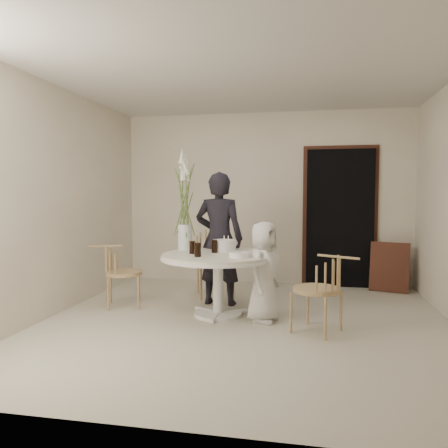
% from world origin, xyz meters
% --- Properties ---
extents(ground, '(4.50, 4.50, 0.00)m').
position_xyz_m(ground, '(0.00, 0.00, 0.00)').
color(ground, '#BCB7A1').
rests_on(ground, ground).
extents(room_shell, '(4.50, 4.50, 4.50)m').
position_xyz_m(room_shell, '(0.00, 0.00, 1.62)').
color(room_shell, beige).
rests_on(room_shell, ground).
extents(doorway, '(1.00, 0.10, 2.10)m').
position_xyz_m(doorway, '(1.15, 2.19, 1.05)').
color(doorway, black).
rests_on(doorway, ground).
extents(door_trim, '(1.12, 0.03, 2.22)m').
position_xyz_m(door_trim, '(1.15, 2.23, 1.11)').
color(door_trim, '#4F201B').
rests_on(door_trim, ground).
extents(table, '(1.33, 1.33, 0.73)m').
position_xyz_m(table, '(-0.35, 0.25, 0.62)').
color(table, silver).
rests_on(table, ground).
extents(picture_frame, '(0.57, 0.30, 0.72)m').
position_xyz_m(picture_frame, '(1.85, 1.95, 0.36)').
color(picture_frame, '#4F201B').
rests_on(picture_frame, ground).
extents(chair_far, '(0.65, 0.67, 0.95)m').
position_xyz_m(chair_far, '(-0.63, 1.30, 0.61)').
color(chair_far, tan).
rests_on(chair_far, ground).
extents(chair_right, '(0.61, 0.59, 0.82)m').
position_xyz_m(chair_right, '(0.87, -0.21, 0.53)').
color(chair_right, tan).
rests_on(chair_right, ground).
extents(chair_left, '(0.57, 0.54, 0.79)m').
position_xyz_m(chair_left, '(-1.71, 0.39, 0.51)').
color(chair_left, tan).
rests_on(chair_left, ground).
extents(girl, '(0.64, 0.43, 1.70)m').
position_xyz_m(girl, '(-0.45, 0.78, 0.85)').
color(girl, black).
rests_on(girl, ground).
extents(boy, '(0.50, 0.62, 1.12)m').
position_xyz_m(boy, '(0.19, 0.13, 0.56)').
color(boy, silver).
rests_on(boy, ground).
extents(birthday_cake, '(0.29, 0.29, 0.19)m').
position_xyz_m(birthday_cake, '(-0.32, 0.49, 0.80)').
color(birthday_cake, white).
rests_on(birthday_cake, table).
extents(cola_tumbler_a, '(0.08, 0.08, 0.14)m').
position_xyz_m(cola_tumbler_a, '(-0.58, 0.15, 0.80)').
color(cola_tumbler_a, black).
rests_on(cola_tumbler_a, table).
extents(cola_tumbler_b, '(0.09, 0.09, 0.16)m').
position_xyz_m(cola_tumbler_b, '(-0.52, -0.03, 0.81)').
color(cola_tumbler_b, black).
rests_on(cola_tumbler_b, table).
extents(cola_tumbler_c, '(0.08, 0.08, 0.15)m').
position_xyz_m(cola_tumbler_c, '(-0.65, 0.21, 0.80)').
color(cola_tumbler_c, black).
rests_on(cola_tumbler_c, table).
extents(cola_tumbler_d, '(0.09, 0.09, 0.15)m').
position_xyz_m(cola_tumbler_d, '(-0.41, 0.34, 0.81)').
color(cola_tumbler_d, black).
rests_on(cola_tumbler_d, table).
extents(plate_stack, '(0.25, 0.25, 0.06)m').
position_xyz_m(plate_stack, '(-0.07, 0.03, 0.76)').
color(plate_stack, white).
rests_on(plate_stack, table).
extents(flower_vase, '(0.17, 0.17, 1.26)m').
position_xyz_m(flower_vase, '(-0.83, 0.52, 1.29)').
color(flower_vase, silver).
rests_on(flower_vase, table).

